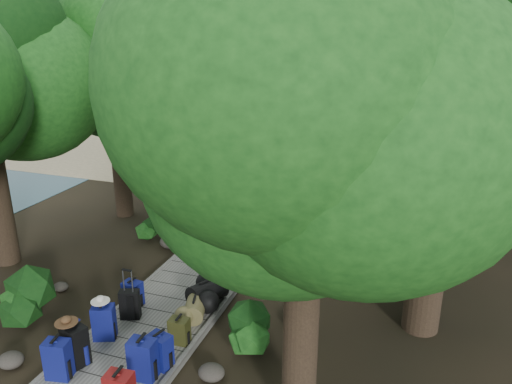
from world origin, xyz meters
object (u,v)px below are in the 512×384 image
at_px(backpack_left_b, 75,342).
at_px(sun_lounger, 374,163).
at_px(duffel_right_black, 207,292).
at_px(backpack_right_d, 179,329).
at_px(backpack_left_d, 133,292).
at_px(backpack_left_a, 58,357).
at_px(lone_suitcase_on_sand, 302,168).
at_px(backpack_right_b, 143,357).
at_px(duffel_right_khaki, 195,309).
at_px(suitcase_on_boardwalk, 130,304).
at_px(backpack_left_c, 104,320).
at_px(backpack_right_c, 160,349).
at_px(kayak, 245,155).

distance_m(backpack_left_b, sun_lounger, 13.70).
bearing_deg(duffel_right_black, backpack_right_d, -59.93).
bearing_deg(backpack_left_d, backpack_left_a, -82.14).
relative_size(duffel_right_black, lone_suitcase_on_sand, 1.15).
xyz_separation_m(backpack_left_d, backpack_right_b, (1.33, -1.81, 0.10)).
bearing_deg(duffel_right_khaki, suitcase_on_boardwalk, -178.65).
distance_m(backpack_right_d, duffel_right_khaki, 0.78).
xyz_separation_m(backpack_left_d, backpack_right_d, (1.45, -0.80, -0.02)).
relative_size(backpack_left_d, lone_suitcase_on_sand, 0.85).
height_order(backpack_left_b, lone_suitcase_on_sand, backpack_left_b).
distance_m(backpack_left_c, duffel_right_black, 2.09).
bearing_deg(backpack_right_c, duffel_right_black, 106.90).
bearing_deg(sun_lounger, duffel_right_khaki, -77.76).
bearing_deg(kayak, backpack_left_a, -98.52).
xyz_separation_m(backpack_left_b, backpack_right_c, (1.36, 0.38, -0.06)).
distance_m(suitcase_on_boardwalk, lone_suitcase_on_sand, 10.33).
xyz_separation_m(backpack_left_b, lone_suitcase_on_sand, (0.89, 11.74, -0.16)).
distance_m(backpack_left_a, backpack_left_b, 0.39).
height_order(duffel_right_khaki, kayak, duffel_right_khaki).
xyz_separation_m(backpack_left_c, backpack_left_d, (-0.12, 1.12, -0.08)).
distance_m(duffel_right_khaki, suitcase_on_boardwalk, 1.24).
bearing_deg(backpack_left_a, backpack_left_d, 80.53).
relative_size(suitcase_on_boardwalk, lone_suitcase_on_sand, 0.88).
xyz_separation_m(backpack_left_d, duffel_right_khaki, (1.37, -0.03, -0.08)).
bearing_deg(backpack_right_c, backpack_right_b, -94.45).
bearing_deg(backpack_left_c, sun_lounger, 53.95).
height_order(backpack_right_d, kayak, backpack_right_d).
bearing_deg(lone_suitcase_on_sand, duffel_right_black, -101.10).
relative_size(backpack_left_d, backpack_right_d, 1.08).
bearing_deg(lone_suitcase_on_sand, duffel_right_khaki, -101.21).
xyz_separation_m(duffel_right_khaki, sun_lounger, (2.04, 11.46, 0.01)).
height_order(backpack_right_c, duffel_right_black, backpack_right_c).
bearing_deg(lone_suitcase_on_sand, kayak, 137.48).
height_order(duffel_right_khaki, sun_lounger, sun_lounger).
bearing_deg(kayak, backpack_left_b, -98.19).
bearing_deg(backpack_left_d, sun_lounger, 79.78).
bearing_deg(duffel_right_black, sun_lounger, 105.98).
xyz_separation_m(backpack_left_c, kayak, (-1.95, 12.56, -0.28)).
bearing_deg(backpack_left_b, backpack_right_c, 35.37).
height_order(backpack_left_b, backpack_left_c, backpack_left_b).
bearing_deg(backpack_left_a, backpack_left_b, 75.36).
bearing_deg(duffel_right_black, backpack_left_a, -88.44).
bearing_deg(suitcase_on_boardwalk, sun_lounger, 55.29).
distance_m(backpack_right_b, kayak, 13.62).
relative_size(backpack_left_a, backpack_right_b, 0.97).
relative_size(backpack_left_a, sun_lounger, 0.39).
distance_m(backpack_left_c, sun_lounger, 12.98).
height_order(backpack_left_b, suitcase_on_boardwalk, backpack_left_b).
bearing_deg(backpack_left_b, backpack_left_a, -73.73).
distance_m(backpack_right_b, duffel_right_black, 2.37).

